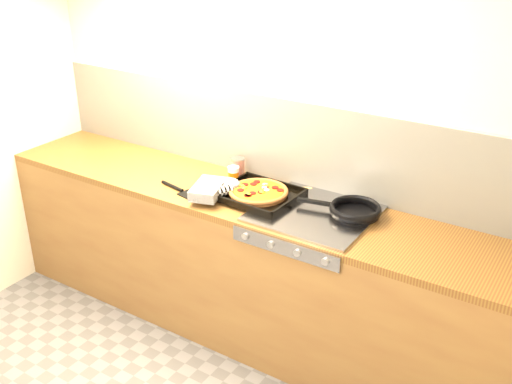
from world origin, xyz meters
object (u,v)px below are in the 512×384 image
Objects in this scene: frying_pan at (354,210)px; juice_glass at (234,175)px; pizza_on_tray at (245,191)px; tomato_can at (238,168)px.

frying_pan is 4.28× the size of juice_glass.
frying_pan is at bearing -0.30° from juice_glass.
tomato_can is at bearing 131.94° from pizza_on_tray.
pizza_on_tray is 1.20× the size of frying_pan.
frying_pan is at bearing 11.24° from pizza_on_tray.
juice_glass is (0.04, -0.10, -0.00)m from tomato_can.
juice_glass reaches higher than pizza_on_tray.
pizza_on_tray is 5.14× the size of juice_glass.
tomato_can is at bearing 111.43° from juice_glass.
tomato_can is 0.11m from juice_glass.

